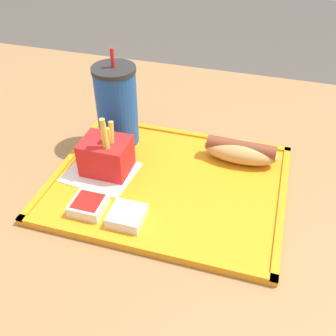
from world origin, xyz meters
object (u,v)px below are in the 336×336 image
Objects in this scene: sauce_cup_mayo at (127,216)px; sauce_cup_ketchup at (88,205)px; fries_carton at (106,155)px; soda_cup at (117,106)px; hot_dog_far at (241,151)px.

sauce_cup_mayo is 1.00× the size of sauce_cup_ketchup.
sauce_cup_ketchup is at bearing -84.03° from fries_carton.
sauce_cup_mayo is at bearing -3.88° from sauce_cup_ketchup.
sauce_cup_mayo is (0.10, -0.21, -0.07)m from soda_cup.
soda_cup is 0.25m from hot_dog_far.
soda_cup is 3.61× the size of sauce_cup_ketchup.
soda_cup reaches higher than fries_carton.
fries_carton is 0.14m from sauce_cup_mayo.
hot_dog_far is 0.25m from sauce_cup_mayo.
fries_carton is (-0.23, -0.10, 0.01)m from hot_dog_far.
soda_cup is 1.57× the size of fries_carton.
hot_dog_far is at bearing 54.56° from sauce_cup_mayo.
hot_dog_far is 1.14× the size of fries_carton.
sauce_cup_mayo is (-0.15, -0.21, -0.01)m from hot_dog_far.
soda_cup is 0.21m from sauce_cup_ketchup.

